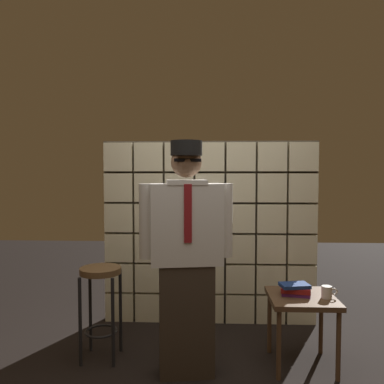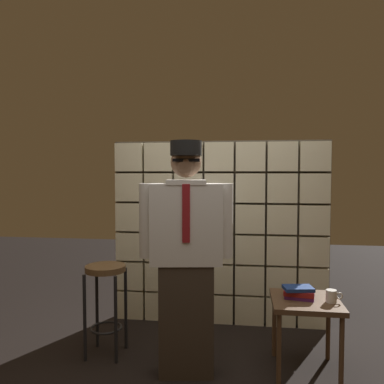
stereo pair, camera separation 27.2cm
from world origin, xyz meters
name	(u,v)px [view 1 (the left image)]	position (x,y,z in m)	size (l,w,h in m)	color
glass_block_wall	(210,233)	(0.00, 1.42, 0.93)	(2.21, 0.10, 1.90)	beige
standing_person	(186,254)	(-0.18, 0.37, 0.93)	(0.72, 0.34, 1.79)	#382D23
bar_stool	(101,291)	(-0.91, 0.59, 0.57)	(0.34, 0.34, 0.77)	brown
side_table	(302,305)	(0.73, 0.54, 0.49)	(0.52, 0.52, 0.57)	#513823
book_stack	(295,289)	(0.68, 0.56, 0.62)	(0.26, 0.21, 0.09)	#591E66
coffee_mug	(327,292)	(0.92, 0.49, 0.62)	(0.13, 0.08, 0.09)	silver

